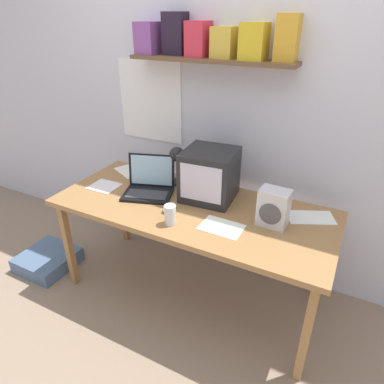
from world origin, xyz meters
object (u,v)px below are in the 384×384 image
at_px(loose_paper_near_monitor, 311,217).
at_px(open_notebook, 104,186).
at_px(desk_lamp, 178,160).
at_px(loose_paper_near_laptop, 222,227).
at_px(crt_monitor, 210,175).
at_px(printed_handout, 130,171).
at_px(laptop, 149,184).
at_px(space_heater, 273,208).
at_px(corner_desk, 192,213).
at_px(computer_mouse, 169,209).
at_px(floor_cushion, 48,260).
at_px(juice_glass, 170,216).

bearing_deg(loose_paper_near_monitor, open_notebook, -169.89).
bearing_deg(desk_lamp, loose_paper_near_laptop, -42.43).
distance_m(crt_monitor, printed_handout, 0.74).
relative_size(laptop, loose_paper_near_monitor, 1.23).
bearing_deg(loose_paper_near_monitor, space_heater, -135.88).
distance_m(crt_monitor, open_notebook, 0.77).
height_order(corner_desk, printed_handout, printed_handout).
xyz_separation_m(computer_mouse, printed_handout, (-0.57, 0.38, -0.01)).
bearing_deg(open_notebook, computer_mouse, -7.52).
bearing_deg(floor_cushion, space_heater, 10.09).
height_order(computer_mouse, loose_paper_near_monitor, computer_mouse).
bearing_deg(open_notebook, floor_cushion, -154.03).
height_order(loose_paper_near_monitor, open_notebook, same).
bearing_deg(desk_lamp, corner_desk, -50.34).
height_order(crt_monitor, loose_paper_near_monitor, crt_monitor).
xyz_separation_m(loose_paper_near_laptop, open_notebook, (-0.94, 0.10, 0.00)).
bearing_deg(printed_handout, corner_desk, -21.12).
distance_m(corner_desk, desk_lamp, 0.39).
distance_m(desk_lamp, printed_handout, 0.49).
distance_m(corner_desk, loose_paper_near_laptop, 0.30).
bearing_deg(juice_glass, crt_monitor, 81.13).
bearing_deg(crt_monitor, laptop, -167.83).
relative_size(crt_monitor, computer_mouse, 3.03).
distance_m(laptop, loose_paper_near_laptop, 0.64).
height_order(juice_glass, printed_handout, juice_glass).
height_order(desk_lamp, open_notebook, desk_lamp).
bearing_deg(floor_cushion, open_notebook, 25.97).
height_order(desk_lamp, loose_paper_near_monitor, desk_lamp).
height_order(corner_desk, open_notebook, open_notebook).
distance_m(loose_paper_near_monitor, floor_cushion, 2.02).
bearing_deg(crt_monitor, floor_cushion, -164.96).
height_order(juice_glass, loose_paper_near_monitor, juice_glass).
distance_m(space_heater, printed_handout, 1.21).
bearing_deg(desk_lamp, laptop, -131.55).
distance_m(laptop, computer_mouse, 0.30).
xyz_separation_m(loose_paper_near_monitor, floor_cushion, (-1.85, -0.48, -0.67)).
relative_size(loose_paper_near_monitor, printed_handout, 1.06).
xyz_separation_m(laptop, printed_handout, (-0.33, 0.22, -0.06)).
bearing_deg(space_heater, juice_glass, -150.45).
relative_size(loose_paper_near_monitor, floor_cushion, 0.79).
relative_size(space_heater, loose_paper_near_laptop, 0.92).
bearing_deg(space_heater, laptop, -178.11).
xyz_separation_m(corner_desk, space_heater, (0.51, 0.02, 0.17)).
bearing_deg(floor_cushion, juice_glass, 1.75).
xyz_separation_m(corner_desk, loose_paper_near_monitor, (0.69, 0.20, 0.06)).
bearing_deg(floor_cushion, laptop, 21.13).
height_order(corner_desk, loose_paper_near_monitor, loose_paper_near_monitor).
relative_size(desk_lamp, space_heater, 1.31).
xyz_separation_m(corner_desk, open_notebook, (-0.68, -0.04, 0.06)).
xyz_separation_m(printed_handout, floor_cushion, (-0.48, -0.53, -0.67)).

